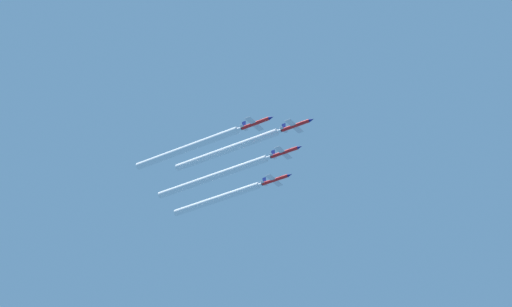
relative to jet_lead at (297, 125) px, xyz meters
name	(u,v)px	position (x,y,z in m)	size (l,w,h in m)	color
jet_lead	(297,125)	(0.00, 0.00, 0.00)	(7.28, 10.60, 2.55)	red
jet_left_wingman	(285,152)	(-8.51, -8.74, -1.02)	(7.28, 10.60, 2.55)	red
jet_right_wingman	(257,123)	(7.90, -8.01, -0.91)	(7.28, 10.60, 2.55)	red
jet_outer_left	(276,179)	(-17.77, -17.60, -2.45)	(7.28, 10.60, 2.55)	red
smoke_trail_lead	(228,150)	(0.00, -22.74, -0.03)	(2.02, 35.71, 2.02)	white
smoke_trail_left_wingman	(214,177)	(-8.51, -33.49, -1.04)	(2.02, 39.73, 2.02)	white
smoke_trail_right_wingman	(188,148)	(7.90, -30.91, -0.94)	(2.02, 36.04, 2.02)	white
smoke_trail_outer_left	(218,199)	(-17.77, -38.33, -2.47)	(2.02, 31.70, 2.02)	white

